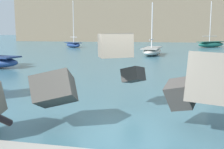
% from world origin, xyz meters
% --- Properties ---
extents(ground_plane, '(400.00, 400.00, 0.00)m').
position_xyz_m(ground_plane, '(0.00, 0.00, 0.00)').
color(ground_plane, '#42707F').
extents(breakwater_jetty, '(32.92, 7.30, 2.54)m').
position_xyz_m(breakwater_jetty, '(-1.75, 1.14, 1.12)').
color(breakwater_jetty, '#3D3A38').
rests_on(breakwater_jetty, ground).
extents(boat_near_right, '(5.36, 5.26, 7.47)m').
position_xyz_m(boat_near_right, '(7.12, 41.85, 0.56)').
color(boat_near_right, '#1E6656').
rests_on(boat_near_right, ground).
extents(boat_mid_left, '(4.16, 4.23, 7.55)m').
position_xyz_m(boat_mid_left, '(-15.34, 36.87, 0.50)').
color(boat_mid_left, navy).
rests_on(boat_mid_left, ground).
extents(boat_mid_centre, '(2.18, 5.94, 5.68)m').
position_xyz_m(boat_mid_centre, '(-1.31, 24.07, 0.48)').
color(boat_mid_centre, beige).
rests_on(boat_mid_centre, ground).
extents(headland_bluff, '(80.48, 33.51, 18.49)m').
position_xyz_m(headland_bluff, '(-2.75, 79.91, 9.27)').
color(headland_bluff, '#756651').
rests_on(headland_bluff, ground).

